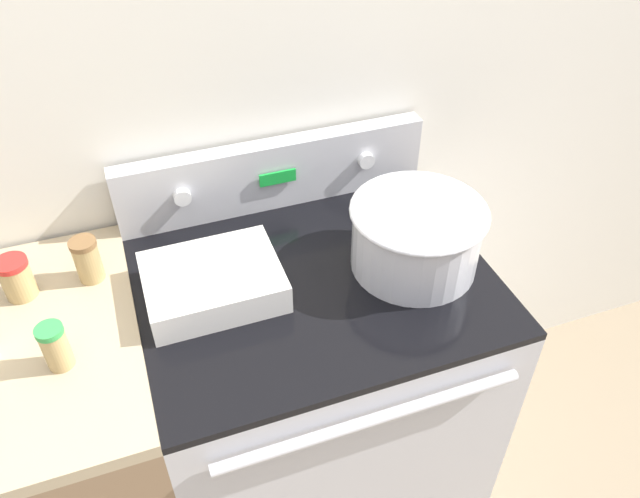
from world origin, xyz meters
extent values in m
cube|color=silver|center=(0.00, 0.67, 1.25)|extent=(8.00, 0.05, 2.50)
cube|color=#BCBCC1|center=(0.00, 0.32, 0.45)|extent=(0.76, 0.63, 0.89)
cube|color=black|center=(0.00, 0.32, 0.90)|extent=(0.76, 0.63, 0.02)
cylinder|color=silver|center=(0.00, -0.02, 0.83)|extent=(0.62, 0.02, 0.02)
cube|color=#BCBCC1|center=(0.00, 0.61, 1.00)|extent=(0.76, 0.05, 0.17)
cylinder|color=white|center=(-0.23, 0.57, 1.01)|extent=(0.04, 0.02, 0.04)
cylinder|color=white|center=(0.23, 0.57, 1.01)|extent=(0.04, 0.02, 0.04)
cube|color=green|center=(0.00, 0.57, 1.01)|extent=(0.09, 0.01, 0.03)
cube|color=#896B4C|center=(-0.69, 0.32, 0.45)|extent=(0.63, 0.63, 0.89)
cylinder|color=silver|center=(0.22, 0.28, 0.99)|extent=(0.28, 0.28, 0.15)
torus|color=silver|center=(0.22, 0.28, 1.06)|extent=(0.29, 0.29, 0.01)
cylinder|color=beige|center=(0.22, 0.28, 1.05)|extent=(0.25, 0.25, 0.02)
cube|color=silver|center=(-0.22, 0.34, 0.94)|extent=(0.28, 0.22, 0.07)
cube|color=beige|center=(-0.22, 0.34, 0.96)|extent=(0.25, 0.19, 0.04)
cylinder|color=#333338|center=(0.37, 0.45, 0.92)|extent=(0.01, 0.22, 0.01)
sphere|color=#333338|center=(0.37, 0.34, 0.95)|extent=(0.08, 0.08, 0.08)
cylinder|color=tan|center=(-0.45, 0.46, 0.97)|extent=(0.05, 0.05, 0.09)
cylinder|color=brown|center=(-0.45, 0.46, 1.02)|extent=(0.06, 0.06, 0.01)
cylinder|color=tan|center=(-0.53, 0.24, 0.97)|extent=(0.05, 0.05, 0.09)
cylinder|color=green|center=(-0.53, 0.24, 1.01)|extent=(0.05, 0.05, 0.01)
cylinder|color=tan|center=(-0.59, 0.46, 0.96)|extent=(0.06, 0.06, 0.08)
cylinder|color=red|center=(-0.59, 0.46, 1.01)|extent=(0.07, 0.07, 0.01)
camera|label=1|loc=(-0.33, -0.63, 1.84)|focal=35.00mm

